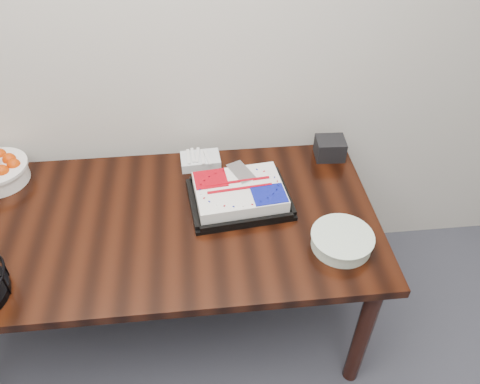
{
  "coord_description": "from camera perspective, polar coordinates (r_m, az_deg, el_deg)",
  "views": [
    {
      "loc": [
        0.19,
        0.62,
        2.12
      ],
      "look_at": [
        0.34,
        2.05,
        0.83
      ],
      "focal_mm": 35.0,
      "sensor_mm": 36.0,
      "label": 1
    }
  ],
  "objects": [
    {
      "name": "cake_tray",
      "position": [
        1.98,
        -0.09,
        -0.28
      ],
      "size": [
        0.45,
        0.37,
        0.09
      ],
      "color": "black",
      "rests_on": "table"
    },
    {
      "name": "napkin_box",
      "position": [
        2.26,
        10.9,
        5.27
      ],
      "size": [
        0.14,
        0.12,
        0.1
      ],
      "primitive_type": "cube",
      "rotation": [
        0.0,
        0.0,
        -0.06
      ],
      "color": "black",
      "rests_on": "table"
    },
    {
      "name": "table",
      "position": [
        2.02,
        -9.57,
        -5.1
      ],
      "size": [
        1.8,
        0.9,
        0.75
      ],
      "color": "black",
      "rests_on": "ground"
    },
    {
      "name": "plate_stack",
      "position": [
        1.85,
        12.3,
        -5.81
      ],
      "size": [
        0.24,
        0.24,
        0.06
      ],
      "color": "white",
      "rests_on": "table"
    },
    {
      "name": "fork_bag",
      "position": [
        2.19,
        -4.85,
        3.9
      ],
      "size": [
        0.19,
        0.13,
        0.05
      ],
      "color": "silver",
      "rests_on": "table"
    }
  ]
}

